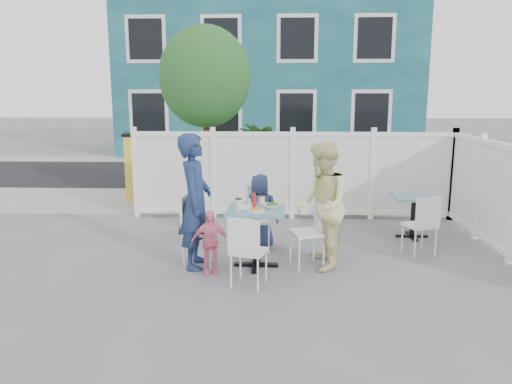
{
  "coord_description": "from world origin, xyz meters",
  "views": [
    {
      "loc": [
        -0.2,
        -6.63,
        2.29
      ],
      "look_at": [
        -0.47,
        0.15,
        0.94
      ],
      "focal_mm": 35.0,
      "sensor_mm": 36.0,
      "label": 1
    }
  ],
  "objects_px": {
    "chair_back": "(252,213)",
    "main_table": "(256,222)",
    "chair_right": "(313,226)",
    "chair_left": "(194,225)",
    "woman": "(322,206)",
    "utility_cabinet": "(144,168)",
    "spare_table": "(414,205)",
    "chair_near": "(247,246)",
    "boy": "(260,211)",
    "toddler": "(210,242)",
    "man": "(195,201)"
  },
  "relations": [
    {
      "from": "spare_table",
      "to": "chair_right",
      "type": "distance_m",
      "value": 2.19
    },
    {
      "from": "utility_cabinet",
      "to": "main_table",
      "type": "bearing_deg",
      "value": -67.73
    },
    {
      "from": "utility_cabinet",
      "to": "spare_table",
      "type": "distance_m",
      "value": 5.79
    },
    {
      "from": "chair_near",
      "to": "utility_cabinet",
      "type": "bearing_deg",
      "value": 133.52
    },
    {
      "from": "utility_cabinet",
      "to": "chair_near",
      "type": "xyz_separation_m",
      "value": [
        2.53,
        -4.98,
        -0.19
      ]
    },
    {
      "from": "utility_cabinet",
      "to": "chair_left",
      "type": "bearing_deg",
      "value": -76.44
    },
    {
      "from": "utility_cabinet",
      "to": "spare_table",
      "type": "height_order",
      "value": "utility_cabinet"
    },
    {
      "from": "man",
      "to": "chair_left",
      "type": "bearing_deg",
      "value": 26.79
    },
    {
      "from": "utility_cabinet",
      "to": "boy",
      "type": "distance_m",
      "value": 4.32
    },
    {
      "from": "chair_left",
      "to": "main_table",
      "type": "bearing_deg",
      "value": 89.64
    },
    {
      "from": "chair_left",
      "to": "boy",
      "type": "bearing_deg",
      "value": 135.5
    },
    {
      "from": "boy",
      "to": "spare_table",
      "type": "bearing_deg",
      "value": -161.33
    },
    {
      "from": "chair_left",
      "to": "toddler",
      "type": "xyz_separation_m",
      "value": [
        0.26,
        -0.33,
        -0.14
      ]
    },
    {
      "from": "chair_back",
      "to": "utility_cabinet",
      "type": "bearing_deg",
      "value": -70.87
    },
    {
      "from": "chair_back",
      "to": "toddler",
      "type": "bearing_deg",
      "value": 47.39
    },
    {
      "from": "chair_left",
      "to": "woman",
      "type": "relative_size",
      "value": 0.56
    },
    {
      "from": "utility_cabinet",
      "to": "chair_back",
      "type": "relative_size",
      "value": 1.48
    },
    {
      "from": "chair_back",
      "to": "chair_near",
      "type": "height_order",
      "value": "chair_back"
    },
    {
      "from": "spare_table",
      "to": "woman",
      "type": "xyz_separation_m",
      "value": [
        -1.6,
        -1.47,
        0.32
      ]
    },
    {
      "from": "woman",
      "to": "toddler",
      "type": "height_order",
      "value": "woman"
    },
    {
      "from": "utility_cabinet",
      "to": "spare_table",
      "type": "xyz_separation_m",
      "value": [
        5.07,
        -2.78,
        -0.17
      ]
    },
    {
      "from": "chair_right",
      "to": "chair_near",
      "type": "distance_m",
      "value": 1.18
    },
    {
      "from": "woman",
      "to": "toddler",
      "type": "distance_m",
      "value": 1.53
    },
    {
      "from": "utility_cabinet",
      "to": "main_table",
      "type": "xyz_separation_m",
      "value": [
        2.62,
        -4.25,
        -0.07
      ]
    },
    {
      "from": "spare_table",
      "to": "utility_cabinet",
      "type": "bearing_deg",
      "value": 151.3
    },
    {
      "from": "chair_back",
      "to": "woman",
      "type": "relative_size",
      "value": 0.56
    },
    {
      "from": "utility_cabinet",
      "to": "main_table",
      "type": "relative_size",
      "value": 1.74
    },
    {
      "from": "utility_cabinet",
      "to": "man",
      "type": "relative_size",
      "value": 0.78
    },
    {
      "from": "chair_right",
      "to": "boy",
      "type": "height_order",
      "value": "boy"
    },
    {
      "from": "chair_near",
      "to": "toddler",
      "type": "distance_m",
      "value": 0.68
    },
    {
      "from": "chair_back",
      "to": "chair_right",
      "type": "bearing_deg",
      "value": 125.69
    },
    {
      "from": "chair_right",
      "to": "toddler",
      "type": "distance_m",
      "value": 1.4
    },
    {
      "from": "chair_back",
      "to": "boy",
      "type": "height_order",
      "value": "boy"
    },
    {
      "from": "chair_right",
      "to": "toddler",
      "type": "xyz_separation_m",
      "value": [
        -1.34,
        -0.37,
        -0.13
      ]
    },
    {
      "from": "chair_back",
      "to": "main_table",
      "type": "bearing_deg",
      "value": 80.05
    },
    {
      "from": "main_table",
      "to": "chair_near",
      "type": "xyz_separation_m",
      "value": [
        -0.09,
        -0.72,
        -0.11
      ]
    },
    {
      "from": "utility_cabinet",
      "to": "man",
      "type": "distance_m",
      "value": 4.65
    },
    {
      "from": "chair_left",
      "to": "man",
      "type": "relative_size",
      "value": 0.53
    },
    {
      "from": "spare_table",
      "to": "chair_left",
      "type": "distance_m",
      "value": 3.59
    },
    {
      "from": "woman",
      "to": "boy",
      "type": "bearing_deg",
      "value": -138.35
    },
    {
      "from": "boy",
      "to": "toddler",
      "type": "relative_size",
      "value": 1.35
    },
    {
      "from": "chair_left",
      "to": "woman",
      "type": "bearing_deg",
      "value": 91.73
    },
    {
      "from": "woman",
      "to": "boy",
      "type": "relative_size",
      "value": 1.5
    },
    {
      "from": "main_table",
      "to": "chair_near",
      "type": "distance_m",
      "value": 0.74
    },
    {
      "from": "main_table",
      "to": "boy",
      "type": "bearing_deg",
      "value": 88.55
    },
    {
      "from": "main_table",
      "to": "toddler",
      "type": "height_order",
      "value": "toddler"
    },
    {
      "from": "utility_cabinet",
      "to": "woman",
      "type": "relative_size",
      "value": 0.82
    },
    {
      "from": "chair_right",
      "to": "chair_back",
      "type": "xyz_separation_m",
      "value": [
        -0.84,
        0.65,
        0.0
      ]
    },
    {
      "from": "chair_near",
      "to": "woman",
      "type": "xyz_separation_m",
      "value": [
        0.94,
        0.73,
        0.34
      ]
    },
    {
      "from": "chair_back",
      "to": "chair_near",
      "type": "relative_size",
      "value": 1.08
    }
  ]
}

